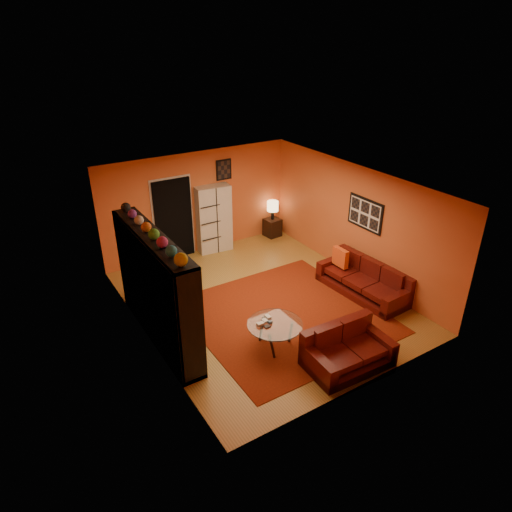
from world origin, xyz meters
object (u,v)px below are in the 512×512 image
table_lamp (273,207)px  bowl_chair (160,277)px  coffee_table (275,326)px  entertainment_unit (156,289)px  sofa (365,281)px  side_table (272,227)px  storage_cabinet (214,219)px  tv (158,288)px  loveseat (345,349)px

table_lamp → bowl_chair: bearing=-163.9°
coffee_table → entertainment_unit: bearing=139.2°
sofa → side_table: (-0.03, 3.61, -0.04)m
storage_cabinet → sofa: bearing=-57.8°
sofa → coffee_table: 2.83m
storage_cabinet → bowl_chair: size_ratio=2.60×
side_table → coffee_table: bearing=-123.4°
entertainment_unit → tv: bearing=58.2°
side_table → sofa: bearing=-89.5°
entertainment_unit → coffee_table: bearing=-40.8°
storage_cabinet → side_table: (1.78, -0.05, -0.62)m
side_table → storage_cabinet: bearing=178.4°
entertainment_unit → coffee_table: entertainment_unit is taller
coffee_table → storage_cabinet: (0.96, 4.21, 0.41)m
sofa → bowl_chair: 4.54m
loveseat → coffee_table: size_ratio=1.50×
table_lamp → sofa: bearing=-89.5°
tv → sofa: 4.52m
entertainment_unit → storage_cabinet: size_ratio=1.72×
tv → side_table: size_ratio=1.90×
loveseat → coffee_table: bearing=40.8°
storage_cabinet → table_lamp: bearing=4.2°
entertainment_unit → sofa: (4.41, -0.86, -0.76)m
sofa → bowl_chair: size_ratio=3.18×
loveseat → bowl_chair: size_ratio=2.25×
sofa → side_table: 3.61m
storage_cabinet → tv: bearing=-127.3°
loveseat → storage_cabinet: 5.25m
bowl_chair → table_lamp: table_lamp is taller
entertainment_unit → bowl_chair: bearing=69.0°
tv → storage_cabinet: (2.55, 2.72, -0.12)m
bowl_chair → sofa: bearing=-33.9°
tv → side_table: (4.33, 2.67, -0.74)m
sofa → storage_cabinet: bearing=113.2°
entertainment_unit → side_table: entertainment_unit is taller
side_table → table_lamp: (0.00, 0.00, 0.62)m
tv → table_lamp: tv is taller
sofa → table_lamp: size_ratio=4.13×
storage_cabinet → bowl_chair: storage_cabinet is taller
tv → sofa: bearing=-102.2°
coffee_table → side_table: coffee_table is taller
table_lamp → entertainment_unit: bearing=-147.9°
coffee_table → tv: bearing=136.7°
tv → table_lamp: 5.08m
entertainment_unit → loveseat: bearing=-44.9°
coffee_table → storage_cabinet: storage_cabinet is taller
sofa → bowl_chair: (-3.77, 2.53, 0.01)m
coffee_table → bowl_chair: (-1.00, 3.08, -0.17)m
tv → bowl_chair: (0.59, 1.59, -0.70)m
bowl_chair → tv: bearing=-110.4°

